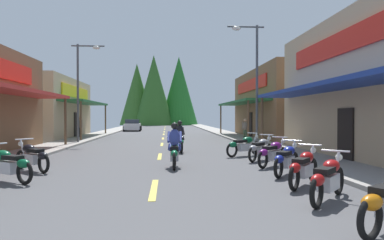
{
  "coord_description": "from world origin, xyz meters",
  "views": [
    {
      "loc": [
        0.32,
        -0.94,
        1.79
      ],
      "look_at": [
        2.53,
        28.98,
        1.44
      ],
      "focal_mm": 31.75,
      "sensor_mm": 36.0,
      "label": 1
    }
  ],
  "objects_px": {
    "streetlamp_right": "(252,69)",
    "motorcycle_parked_left_1": "(8,164)",
    "motorcycle_parked_right_2": "(304,167)",
    "pedestrian_browsing": "(80,126)",
    "motorcycle_parked_right_1": "(328,178)",
    "motorcycle_parked_right_4": "(273,153)",
    "motorcycle_parked_right_5": "(261,148)",
    "motorcycle_parked_right_6": "(244,145)",
    "rider_cruising_trailing": "(180,139)",
    "rider_cruising_lead": "(175,149)",
    "motorcycle_parked_left_2": "(32,156)",
    "pedestrian_strolling": "(245,128)",
    "parked_car_curbside": "(133,125)",
    "streetlamp_left": "(83,79)",
    "motorcycle_parked_right_3": "(287,159)"
  },
  "relations": [
    {
      "from": "streetlamp_left",
      "to": "parked_car_curbside",
      "type": "bearing_deg",
      "value": 86.09
    },
    {
      "from": "motorcycle_parked_right_4",
      "to": "motorcycle_parked_right_5",
      "type": "xyz_separation_m",
      "value": [
        0.01,
        1.58,
        0.0
      ]
    },
    {
      "from": "streetlamp_right",
      "to": "motorcycle_parked_right_6",
      "type": "height_order",
      "value": "streetlamp_right"
    },
    {
      "from": "streetlamp_right",
      "to": "motorcycle_parked_left_1",
      "type": "bearing_deg",
      "value": -133.95
    },
    {
      "from": "rider_cruising_lead",
      "to": "pedestrian_strolling",
      "type": "bearing_deg",
      "value": -21.87
    },
    {
      "from": "motorcycle_parked_right_3",
      "to": "rider_cruising_lead",
      "type": "relative_size",
      "value": 0.82
    },
    {
      "from": "motorcycle_parked_right_3",
      "to": "motorcycle_parked_right_1",
      "type": "bearing_deg",
      "value": -146.78
    },
    {
      "from": "motorcycle_parked_right_1",
      "to": "pedestrian_strolling",
      "type": "bearing_deg",
      "value": 35.11
    },
    {
      "from": "streetlamp_right",
      "to": "parked_car_curbside",
      "type": "relative_size",
      "value": 1.59
    },
    {
      "from": "motorcycle_parked_right_4",
      "to": "pedestrian_browsing",
      "type": "distance_m",
      "value": 19.2
    },
    {
      "from": "motorcycle_parked_right_4",
      "to": "pedestrian_strolling",
      "type": "distance_m",
      "value": 11.96
    },
    {
      "from": "rider_cruising_lead",
      "to": "pedestrian_strolling",
      "type": "xyz_separation_m",
      "value": [
        5.26,
        11.75,
        0.28
      ]
    },
    {
      "from": "streetlamp_right",
      "to": "motorcycle_parked_right_5",
      "type": "height_order",
      "value": "streetlamp_right"
    },
    {
      "from": "streetlamp_left",
      "to": "motorcycle_parked_right_3",
      "type": "height_order",
      "value": "streetlamp_left"
    },
    {
      "from": "motorcycle_parked_left_2",
      "to": "parked_car_curbside",
      "type": "xyz_separation_m",
      "value": [
        0.23,
        29.92,
        0.2
      ]
    },
    {
      "from": "rider_cruising_trailing",
      "to": "rider_cruising_lead",
      "type": "bearing_deg",
      "value": 171.4
    },
    {
      "from": "rider_cruising_trailing",
      "to": "pedestrian_strolling",
      "type": "bearing_deg",
      "value": -40.33
    },
    {
      "from": "rider_cruising_lead",
      "to": "rider_cruising_trailing",
      "type": "xyz_separation_m",
      "value": [
        0.36,
        4.99,
        0.0
      ]
    },
    {
      "from": "rider_cruising_lead",
      "to": "pedestrian_browsing",
      "type": "relative_size",
      "value": 1.24
    },
    {
      "from": "motorcycle_parked_left_1",
      "to": "parked_car_curbside",
      "type": "distance_m",
      "value": 31.78
    },
    {
      "from": "streetlamp_right",
      "to": "parked_car_curbside",
      "type": "height_order",
      "value": "streetlamp_right"
    },
    {
      "from": "motorcycle_parked_right_3",
      "to": "rider_cruising_lead",
      "type": "bearing_deg",
      "value": 99.64
    },
    {
      "from": "motorcycle_parked_right_5",
      "to": "pedestrian_strolling",
      "type": "relative_size",
      "value": 1.04
    },
    {
      "from": "streetlamp_right",
      "to": "motorcycle_parked_right_2",
      "type": "xyz_separation_m",
      "value": [
        -1.32,
        -10.55,
        -3.96
      ]
    },
    {
      "from": "rider_cruising_lead",
      "to": "parked_car_curbside",
      "type": "bearing_deg",
      "value": 10.75
    },
    {
      "from": "rider_cruising_lead",
      "to": "pedestrian_strolling",
      "type": "relative_size",
      "value": 1.33
    },
    {
      "from": "motorcycle_parked_right_2",
      "to": "motorcycle_parked_right_4",
      "type": "bearing_deg",
      "value": 35.44
    },
    {
      "from": "streetlamp_left",
      "to": "motorcycle_parked_left_1",
      "type": "height_order",
      "value": "streetlamp_left"
    },
    {
      "from": "streetlamp_left",
      "to": "rider_cruising_trailing",
      "type": "bearing_deg",
      "value": -42.41
    },
    {
      "from": "motorcycle_parked_right_5",
      "to": "motorcycle_parked_left_1",
      "type": "relative_size",
      "value": 0.91
    },
    {
      "from": "motorcycle_parked_right_3",
      "to": "pedestrian_browsing",
      "type": "height_order",
      "value": "pedestrian_browsing"
    },
    {
      "from": "streetlamp_right",
      "to": "motorcycle_parked_right_1",
      "type": "height_order",
      "value": "streetlamp_right"
    },
    {
      "from": "motorcycle_parked_left_1",
      "to": "rider_cruising_trailing",
      "type": "bearing_deg",
      "value": -90.21
    },
    {
      "from": "streetlamp_left",
      "to": "motorcycle_parked_right_2",
      "type": "bearing_deg",
      "value": -57.42
    },
    {
      "from": "motorcycle_parked_right_6",
      "to": "rider_cruising_trailing",
      "type": "bearing_deg",
      "value": 112.8
    },
    {
      "from": "streetlamp_left",
      "to": "motorcycle_parked_right_3",
      "type": "bearing_deg",
      "value": -53.68
    },
    {
      "from": "motorcycle_parked_right_6",
      "to": "rider_cruising_trailing",
      "type": "xyz_separation_m",
      "value": [
        -2.79,
        2.0,
        0.17
      ]
    },
    {
      "from": "streetlamp_left",
      "to": "rider_cruising_lead",
      "type": "distance_m",
      "value": 12.47
    },
    {
      "from": "motorcycle_parked_right_1",
      "to": "rider_cruising_lead",
      "type": "bearing_deg",
      "value": 74.28
    },
    {
      "from": "motorcycle_parked_right_6",
      "to": "pedestrian_browsing",
      "type": "height_order",
      "value": "pedestrian_browsing"
    },
    {
      "from": "streetlamp_left",
      "to": "parked_car_curbside",
      "type": "relative_size",
      "value": 1.47
    },
    {
      "from": "streetlamp_left",
      "to": "streetlamp_right",
      "type": "bearing_deg",
      "value": -18.45
    },
    {
      "from": "motorcycle_parked_right_6",
      "to": "pedestrian_browsing",
      "type": "distance_m",
      "value": 16.53
    },
    {
      "from": "motorcycle_parked_left_2",
      "to": "pedestrian_browsing",
      "type": "xyz_separation_m",
      "value": [
        -2.58,
        16.35,
        0.52
      ]
    },
    {
      "from": "motorcycle_parked_right_6",
      "to": "rider_cruising_lead",
      "type": "distance_m",
      "value": 4.35
    },
    {
      "from": "motorcycle_parked_right_2",
      "to": "motorcycle_parked_left_2",
      "type": "distance_m",
      "value": 8.4
    },
    {
      "from": "motorcycle_parked_right_5",
      "to": "parked_car_curbside",
      "type": "relative_size",
      "value": 0.38
    },
    {
      "from": "pedestrian_browsing",
      "to": "motorcycle_parked_left_1",
      "type": "bearing_deg",
      "value": 49.74
    },
    {
      "from": "streetlamp_right",
      "to": "rider_cruising_trailing",
      "type": "xyz_separation_m",
      "value": [
        -4.18,
        -2.12,
        -3.8
      ]
    },
    {
      "from": "motorcycle_parked_right_2",
      "to": "pedestrian_browsing",
      "type": "bearing_deg",
      "value": 68.37
    }
  ]
}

